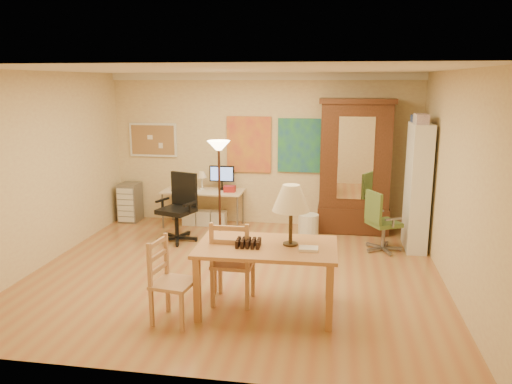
% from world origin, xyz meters
% --- Properties ---
extents(floor, '(5.50, 5.50, 0.00)m').
position_xyz_m(floor, '(0.00, 0.00, 0.00)').
color(floor, '#A7653B').
rests_on(floor, ground).
extents(crown_molding, '(5.50, 0.08, 0.12)m').
position_xyz_m(crown_molding, '(0.00, 2.46, 2.64)').
color(crown_molding, white).
rests_on(crown_molding, floor).
extents(corkboard, '(0.90, 0.04, 0.62)m').
position_xyz_m(corkboard, '(-2.05, 2.47, 1.50)').
color(corkboard, '#A47F4D').
rests_on(corkboard, floor).
extents(art_panel_left, '(0.80, 0.04, 1.00)m').
position_xyz_m(art_panel_left, '(-0.25, 2.47, 1.45)').
color(art_panel_left, gold).
rests_on(art_panel_left, floor).
extents(art_panel_right, '(0.75, 0.04, 0.95)m').
position_xyz_m(art_panel_right, '(0.65, 2.47, 1.45)').
color(art_panel_right, '#225D8A').
rests_on(art_panel_right, floor).
extents(dining_table, '(1.57, 0.97, 1.46)m').
position_xyz_m(dining_table, '(0.67, -1.05, 0.92)').
color(dining_table, '#986131').
rests_on(dining_table, floor).
extents(ladder_chair_back, '(0.47, 0.45, 1.02)m').
position_xyz_m(ladder_chair_back, '(0.16, -0.94, 0.48)').
color(ladder_chair_back, '#9D6D47').
rests_on(ladder_chair_back, floor).
extents(ladder_chair_left, '(0.47, 0.49, 0.93)m').
position_xyz_m(ladder_chair_left, '(-0.40, -1.50, 0.43)').
color(ladder_chair_left, '#9D6D47').
rests_on(ladder_chair_left, floor).
extents(torchiere_lamp, '(0.32, 0.32, 1.76)m').
position_xyz_m(torchiere_lamp, '(-0.31, 0.40, 1.41)').
color(torchiere_lamp, '#392017').
rests_on(torchiere_lamp, floor).
extents(computer_desk, '(1.44, 0.63, 1.09)m').
position_xyz_m(computer_desk, '(-0.99, 2.15, 0.40)').
color(computer_desk, '#C1A88D').
rests_on(computer_desk, floor).
extents(office_chair_black, '(0.68, 0.68, 1.10)m').
position_xyz_m(office_chair_black, '(-1.21, 1.24, 0.30)').
color(office_chair_black, black).
rests_on(office_chair_black, floor).
extents(office_chair_green, '(0.59, 0.58, 0.95)m').
position_xyz_m(office_chair_green, '(2.03, 1.24, 0.25)').
color(office_chair_green, slate).
rests_on(office_chair_green, floor).
extents(drawer_cart, '(0.36, 0.43, 0.71)m').
position_xyz_m(drawer_cart, '(-2.46, 2.22, 0.36)').
color(drawer_cart, slate).
rests_on(drawer_cart, floor).
extents(armoire, '(1.24, 0.59, 2.28)m').
position_xyz_m(armoire, '(1.62, 2.24, 0.99)').
color(armoire, '#331E0E').
rests_on(armoire, floor).
extents(bookshelf, '(0.29, 0.78, 1.95)m').
position_xyz_m(bookshelf, '(2.55, 1.47, 0.97)').
color(bookshelf, white).
rests_on(bookshelf, floor).
extents(wastebin, '(0.33, 0.33, 0.42)m').
position_xyz_m(wastebin, '(0.89, 1.65, 0.21)').
color(wastebin, silver).
rests_on(wastebin, floor).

